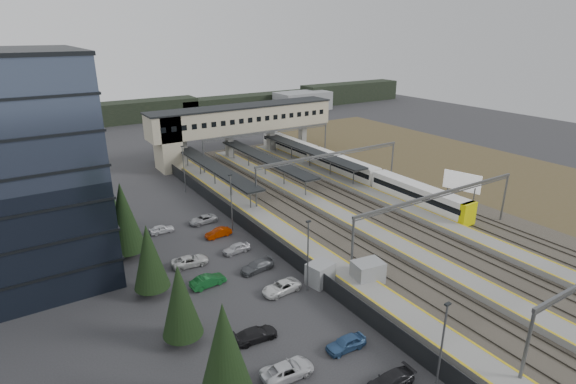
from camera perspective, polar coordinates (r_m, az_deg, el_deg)
ground at (r=58.57m, az=4.41°, el=-6.54°), size 220.00×220.00×0.00m
conifer_row at (r=44.44m, az=-15.85°, el=-9.48°), size 4.42×49.82×9.50m
car_park at (r=45.80m, az=-2.58°, el=-13.91°), size 10.64×44.67×1.28m
lampposts at (r=53.68m, az=-3.14°, el=-3.97°), size 0.50×53.25×8.07m
fence at (r=58.71m, az=-3.62°, el=-5.36°), size 0.08×90.00×2.00m
relay_cabin_near at (r=49.96m, az=10.08°, el=-10.09°), size 3.52×2.81×2.67m
relay_cabin_far at (r=49.46m, az=4.11°, el=-10.29°), size 3.07×2.73×2.44m
rail_corridor at (r=67.37m, az=8.24°, el=-2.74°), size 34.00×90.00×0.92m
canopies at (r=81.91m, az=-2.93°, el=4.29°), size 23.10×30.00×3.28m
footbridge at (r=94.25m, az=-7.20°, el=8.76°), size 40.40×6.40×11.20m
gantries at (r=65.73m, az=11.39°, el=1.79°), size 28.40×62.28×7.17m
train at (r=84.34m, az=7.07°, el=3.19°), size 2.65×55.26×3.33m
billboard at (r=75.67m, az=21.21°, el=1.12°), size 1.84×5.70×5.00m
scrub_east at (r=93.63m, az=25.10°, el=1.92°), size 34.00×120.00×0.06m
treeline_far at (r=146.82m, az=-10.06°, el=10.68°), size 170.00×19.00×7.00m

